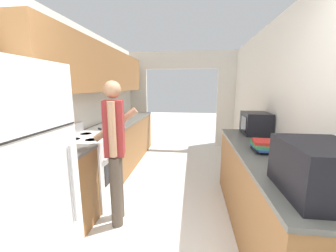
{
  "coord_description": "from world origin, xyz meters",
  "views": [
    {
      "loc": [
        0.32,
        -0.73,
        1.59
      ],
      "look_at": [
        -0.05,
        2.28,
        1.01
      ],
      "focal_mm": 22.0,
      "sensor_mm": 36.0,
      "label": 1
    }
  ],
  "objects_px": {
    "knife": "(102,128)",
    "range_oven": "(91,168)",
    "microwave": "(255,123)",
    "book_stack": "(263,146)",
    "suitcase": "(320,170)",
    "refrigerator": "(10,180)",
    "person": "(115,150)"
  },
  "relations": [
    {
      "from": "range_oven",
      "to": "knife",
      "type": "xyz_separation_m",
      "value": [
        -0.06,
        0.54,
        0.46
      ]
    },
    {
      "from": "person",
      "to": "microwave",
      "type": "distance_m",
      "value": 1.96
    },
    {
      "from": "knife",
      "to": "microwave",
      "type": "bearing_deg",
      "value": -45.94
    },
    {
      "from": "person",
      "to": "microwave",
      "type": "relative_size",
      "value": 3.7
    },
    {
      "from": "microwave",
      "to": "book_stack",
      "type": "relative_size",
      "value": 1.46
    },
    {
      "from": "person",
      "to": "book_stack",
      "type": "bearing_deg",
      "value": -102.71
    },
    {
      "from": "microwave",
      "to": "book_stack",
      "type": "height_order",
      "value": "microwave"
    },
    {
      "from": "microwave",
      "to": "book_stack",
      "type": "xyz_separation_m",
      "value": [
        -0.15,
        -0.83,
        -0.1
      ]
    },
    {
      "from": "refrigerator",
      "to": "person",
      "type": "relative_size",
      "value": 1.07
    },
    {
      "from": "person",
      "to": "refrigerator",
      "type": "bearing_deg",
      "value": 134.5
    },
    {
      "from": "range_oven",
      "to": "book_stack",
      "type": "xyz_separation_m",
      "value": [
        2.15,
        -0.41,
        0.51
      ]
    },
    {
      "from": "book_stack",
      "to": "knife",
      "type": "distance_m",
      "value": 2.4
    },
    {
      "from": "suitcase",
      "to": "microwave",
      "type": "relative_size",
      "value": 1.25
    },
    {
      "from": "microwave",
      "to": "knife",
      "type": "xyz_separation_m",
      "value": [
        -2.35,
        0.12,
        -0.15
      ]
    },
    {
      "from": "book_stack",
      "to": "refrigerator",
      "type": "bearing_deg",
      "value": -158.18
    },
    {
      "from": "person",
      "to": "suitcase",
      "type": "xyz_separation_m",
      "value": [
        1.64,
        -0.86,
        0.2
      ]
    },
    {
      "from": "book_stack",
      "to": "knife",
      "type": "xyz_separation_m",
      "value": [
        -2.2,
        0.95,
        -0.05
      ]
    },
    {
      "from": "microwave",
      "to": "knife",
      "type": "height_order",
      "value": "microwave"
    },
    {
      "from": "microwave",
      "to": "refrigerator",
      "type": "bearing_deg",
      "value": -143.5
    },
    {
      "from": "suitcase",
      "to": "book_stack",
      "type": "relative_size",
      "value": 1.82
    },
    {
      "from": "refrigerator",
      "to": "knife",
      "type": "height_order",
      "value": "refrigerator"
    },
    {
      "from": "suitcase",
      "to": "knife",
      "type": "xyz_separation_m",
      "value": [
        -2.24,
        1.82,
        -0.16
      ]
    },
    {
      "from": "person",
      "to": "microwave",
      "type": "bearing_deg",
      "value": -77.55
    },
    {
      "from": "refrigerator",
      "to": "book_stack",
      "type": "height_order",
      "value": "refrigerator"
    },
    {
      "from": "knife",
      "to": "range_oven",
      "type": "bearing_deg",
      "value": -127.1
    },
    {
      "from": "refrigerator",
      "to": "book_stack",
      "type": "xyz_separation_m",
      "value": [
        2.12,
        0.85,
        0.09
      ]
    },
    {
      "from": "book_stack",
      "to": "knife",
      "type": "bearing_deg",
      "value": 156.77
    },
    {
      "from": "microwave",
      "to": "knife",
      "type": "bearing_deg",
      "value": 177.19
    },
    {
      "from": "person",
      "to": "microwave",
      "type": "height_order",
      "value": "person"
    },
    {
      "from": "range_oven",
      "to": "suitcase",
      "type": "bearing_deg",
      "value": -30.45
    },
    {
      "from": "suitcase",
      "to": "book_stack",
      "type": "distance_m",
      "value": 0.89
    },
    {
      "from": "range_oven",
      "to": "person",
      "type": "bearing_deg",
      "value": -38.26
    }
  ]
}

